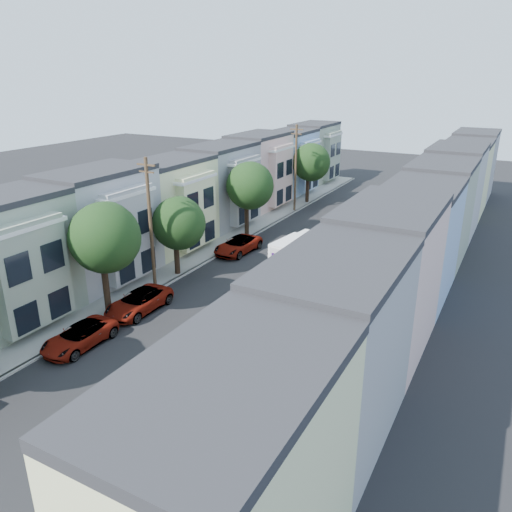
% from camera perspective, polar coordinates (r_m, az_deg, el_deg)
% --- Properties ---
extents(ground, '(160.00, 160.00, 0.00)m').
position_cam_1_polar(ground, '(34.30, -5.30, -7.10)').
color(ground, black).
rests_on(ground, ground).
extents(road_slab, '(12.00, 70.00, 0.02)m').
position_cam_1_polar(road_slab, '(46.44, 4.92, 0.44)').
color(road_slab, black).
rests_on(road_slab, ground).
extents(curb_left, '(0.30, 70.00, 0.15)m').
position_cam_1_polar(curb_left, '(48.98, -1.57, 1.66)').
color(curb_left, gray).
rests_on(curb_left, ground).
extents(curb_right, '(0.30, 70.00, 0.15)m').
position_cam_1_polar(curb_right, '(44.54, 12.06, -0.75)').
color(curb_right, gray).
rests_on(curb_right, ground).
extents(sidewalk_left, '(2.60, 70.00, 0.15)m').
position_cam_1_polar(sidewalk_left, '(49.61, -2.88, 1.88)').
color(sidewalk_left, gray).
rests_on(sidewalk_left, ground).
extents(sidewalk_right, '(2.60, 70.00, 0.15)m').
position_cam_1_polar(sidewalk_right, '(44.23, 13.66, -1.03)').
color(sidewalk_right, gray).
rests_on(sidewalk_right, ground).
extents(centerline, '(0.12, 70.00, 0.01)m').
position_cam_1_polar(centerline, '(46.45, 4.92, 0.43)').
color(centerline, gold).
rests_on(centerline, ground).
extents(townhouse_row_left, '(5.00, 70.00, 8.50)m').
position_cam_1_polar(townhouse_row_left, '(51.62, -6.49, 2.43)').
color(townhouse_row_left, '#94B1D4').
rests_on(townhouse_row_left, ground).
extents(townhouse_row_right, '(5.00, 70.00, 8.50)m').
position_cam_1_polar(townhouse_row_right, '(43.58, 18.46, -1.96)').
color(townhouse_row_right, '#94B1D4').
rests_on(townhouse_row_right, ground).
extents(tree_b, '(4.70, 4.70, 7.93)m').
position_cam_1_polar(tree_b, '(34.08, -17.00, 2.00)').
color(tree_b, black).
rests_on(tree_b, ground).
extents(tree_c, '(4.26, 4.26, 6.61)m').
position_cam_1_polar(tree_c, '(40.05, -8.93, 3.70)').
color(tree_c, black).
rests_on(tree_c, ground).
extents(tree_d, '(4.70, 4.70, 7.62)m').
position_cam_1_polar(tree_d, '(49.30, -0.79, 8.03)').
color(tree_d, black).
rests_on(tree_d, ground).
extents(tree_e, '(4.70, 4.70, 7.56)m').
position_cam_1_polar(tree_e, '(63.20, 6.25, 10.59)').
color(tree_e, black).
rests_on(tree_e, ground).
extents(tree_far_r, '(2.86, 2.86, 5.14)m').
position_cam_1_polar(tree_far_r, '(57.89, 17.64, 7.32)').
color(tree_far_r, black).
rests_on(tree_far_r, ground).
extents(utility_pole_near, '(1.60, 0.26, 10.00)m').
position_cam_1_polar(utility_pole_near, '(37.44, -11.95, 3.43)').
color(utility_pole_near, '#42301E').
rests_on(utility_pole_near, ground).
extents(utility_pole_far, '(1.60, 0.26, 10.00)m').
position_cam_1_polar(utility_pole_far, '(59.09, 4.54, 9.93)').
color(utility_pole_far, '#42301E').
rests_on(utility_pole_far, ground).
extents(fedex_truck, '(2.28, 5.91, 2.84)m').
position_cam_1_polar(fedex_truck, '(41.85, 4.86, 0.46)').
color(fedex_truck, white).
rests_on(fedex_truck, ground).
extents(lead_sedan, '(2.60, 4.91, 1.31)m').
position_cam_1_polar(lead_sedan, '(52.29, 10.84, 3.18)').
color(lead_sedan, black).
rests_on(lead_sedan, ground).
extents(parked_left_b, '(2.28, 4.90, 1.36)m').
position_cam_1_polar(parked_left_b, '(32.41, -19.52, -8.67)').
color(parked_left_b, black).
rests_on(parked_left_b, ground).
extents(parked_left_c, '(2.47, 5.30, 1.47)m').
position_cam_1_polar(parked_left_c, '(35.70, -13.26, -5.13)').
color(parked_left_c, '#A3B1BB').
rests_on(parked_left_c, ground).
extents(parked_left_d, '(2.81, 5.49, 1.48)m').
position_cam_1_polar(parked_left_d, '(45.93, -2.07, 1.24)').
color(parked_left_d, maroon).
rests_on(parked_left_d, ground).
extents(parked_right_a, '(1.99, 4.27, 1.25)m').
position_cam_1_polar(parked_right_a, '(25.05, -7.94, -17.05)').
color(parked_right_a, slate).
rests_on(parked_right_a, ground).
extents(parked_right_b, '(1.74, 4.12, 1.24)m').
position_cam_1_polar(parked_right_b, '(28.91, -1.31, -11.24)').
color(parked_right_b, silver).
rests_on(parked_right_b, ground).
extents(parked_right_c, '(1.85, 4.24, 1.34)m').
position_cam_1_polar(parked_right_c, '(48.69, 12.35, 1.80)').
color(parked_right_c, black).
rests_on(parked_right_c, ground).
extents(parked_right_d, '(2.79, 5.47, 1.48)m').
position_cam_1_polar(parked_right_d, '(54.74, 14.33, 3.77)').
color(parked_right_d, '#102039').
rests_on(parked_right_d, ground).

